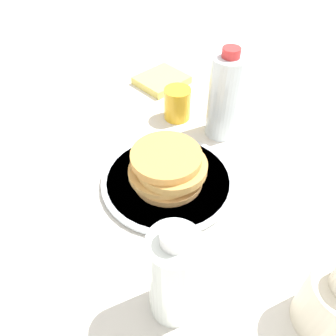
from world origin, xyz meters
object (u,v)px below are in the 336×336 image
cream_jug (335,303)px  water_bottle_near (174,277)px  juice_glass (177,104)px  water_bottle_mid (225,97)px  pancake_stack (168,167)px  plate (168,180)px

cream_jug → water_bottle_near: (0.17, -0.12, 0.03)m
juice_glass → water_bottle_mid: 0.12m
pancake_stack → juice_glass: 0.21m
plate → water_bottle_mid: water_bottle_mid is taller
water_bottle_near → water_bottle_mid: water_bottle_mid is taller
pancake_stack → water_bottle_mid: 0.20m
plate → juice_glass: size_ratio=3.39×
pancake_stack → juice_glass: bearing=-126.2°
water_bottle_near → water_bottle_mid: bearing=-136.1°
plate → pancake_stack: 0.03m
water_bottle_near → pancake_stack: bearing=-118.3°
plate → cream_jug: bearing=99.4°
water_bottle_mid → plate: bearing=22.7°
plate → cream_jug: 0.34m
water_bottle_near → juice_glass: bearing=-122.1°
water_bottle_near → water_bottle_mid: size_ratio=0.91×
cream_jug → water_bottle_mid: (-0.13, -0.40, 0.04)m
plate → cream_jug: (-0.05, 0.33, 0.05)m
plate → water_bottle_near: size_ratio=1.41×
pancake_stack → water_bottle_mid: size_ratio=0.73×
pancake_stack → water_bottle_mid: bearing=-157.6°
cream_jug → water_bottle_mid: 0.43m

